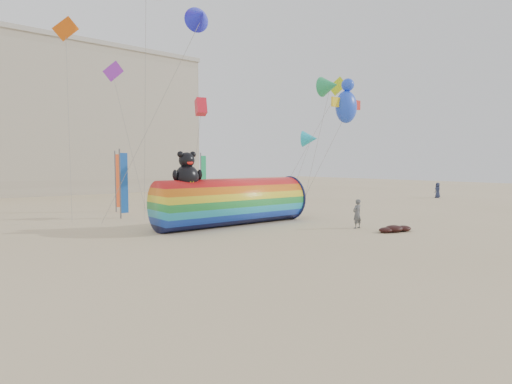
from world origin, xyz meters
TOP-DOWN VIEW (x-y plane):
  - ground at (0.00, 0.00)m, footprint 160.00×160.00m
  - windsock_assembly at (0.91, 4.60)m, footprint 10.70×3.26m
  - kite_handler at (6.31, -1.46)m, footprint 0.69×0.46m
  - fabric_bundle at (7.16, -3.65)m, footprint 2.62×1.35m
  - festival_banners at (0.03, 15.48)m, footprint 10.54×5.25m
  - flying_kites at (1.09, 4.61)m, footprint 27.88×13.05m

SIDE VIEW (x-z plane):
  - ground at x=0.00m, z-range 0.00..0.00m
  - fabric_bundle at x=7.16m, z-range -0.03..0.37m
  - kite_handler at x=6.31m, z-range 0.00..1.85m
  - windsock_assembly at x=0.91m, z-range -0.83..4.10m
  - festival_banners at x=0.03m, z-range 0.04..5.24m
  - flying_kites at x=1.09m, z-range 6.64..16.27m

